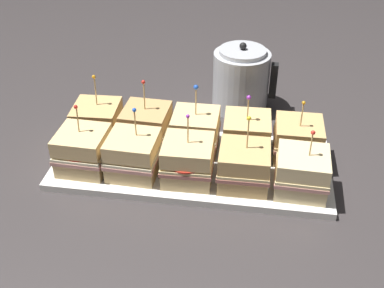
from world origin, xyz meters
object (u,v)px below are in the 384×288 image
object	(u,v)px
sandwich_front_far_right	(302,172)
sandwich_back_center	(194,131)
kettle_steel	(241,80)
sandwich_back_left	(146,126)
sandwich_front_center	(188,161)
sandwich_back_right	(247,136)
sandwich_back_far_right	(298,140)
sandwich_front_right	(244,166)
sandwich_back_far_left	(98,123)
sandwich_front_left	(133,155)
sandwich_front_far_left	(83,150)
serving_platter	(192,164)

from	to	relation	value
sandwich_front_far_right	sandwich_back_center	size ratio (longest dim) A/B	0.88
kettle_steel	sandwich_back_left	bearing A→B (deg)	-131.85
sandwich_front_center	sandwich_back_right	xyz separation A→B (m)	(0.13, 0.12, 0.00)
sandwich_back_far_right	sandwich_front_right	bearing A→B (deg)	-134.71
sandwich_front_far_right	sandwich_back_far_left	world-z (taller)	sandwich_back_far_left
sandwich_back_right	sandwich_front_center	bearing A→B (deg)	-135.87
sandwich_front_left	sandwich_front_center	bearing A→B (deg)	-0.90
sandwich_back_far_left	kettle_steel	world-z (taller)	kettle_steel
sandwich_front_right	sandwich_back_far_right	bearing A→B (deg)	45.29
sandwich_front_right	sandwich_back_far_right	xyz separation A→B (m)	(0.12, 0.13, -0.00)
sandwich_front_far_right	sandwich_back_left	world-z (taller)	sandwich_back_left
sandwich_front_far_left	sandwich_back_far_right	distance (m)	0.52
sandwich_back_far_left	kettle_steel	bearing A→B (deg)	35.51
sandwich_front_center	sandwich_back_center	size ratio (longest dim) A/B	0.96
sandwich_front_far_left	sandwich_back_left	size ratio (longest dim) A/B	0.94
sandwich_back_left	sandwich_back_center	bearing A→B (deg)	-2.86
sandwich_back_right	sandwich_back_far_right	world-z (taller)	sandwich_back_right
sandwich_front_far_left	sandwich_back_right	world-z (taller)	sandwich_front_far_left
sandwich_back_far_left	sandwich_back_far_right	xyz separation A→B (m)	(0.51, -0.00, -0.00)
serving_platter	sandwich_front_far_right	bearing A→B (deg)	-14.53
serving_platter	sandwich_back_right	distance (m)	0.15
sandwich_back_far_left	sandwich_front_far_right	bearing A→B (deg)	-14.30
kettle_steel	sandwich_back_far_right	bearing A→B (deg)	-58.24
sandwich_front_far_left	sandwich_front_far_right	distance (m)	0.51
serving_platter	sandwich_front_far_right	world-z (taller)	sandwich_front_far_right
sandwich_front_left	sandwich_back_left	size ratio (longest dim) A/B	0.96
sandwich_front_far_right	sandwich_back_right	size ratio (longest dim) A/B	0.96
sandwich_front_left	kettle_steel	world-z (taller)	kettle_steel
serving_platter	sandwich_front_right	xyz separation A→B (m)	(0.13, -0.06, 0.06)
sandwich_back_right	sandwich_back_far_right	size ratio (longest dim) A/B	1.02
sandwich_front_far_left	sandwich_front_far_right	xyz separation A→B (m)	(0.51, -0.01, -0.00)
serving_platter	sandwich_back_far_right	size ratio (longest dim) A/B	4.14
sandwich_front_right	sandwich_back_left	size ratio (longest dim) A/B	0.99
sandwich_front_far_right	sandwich_front_center	bearing A→B (deg)	179.35
sandwich_front_left	sandwich_back_right	world-z (taller)	sandwich_front_left
sandwich_front_far_left	sandwich_front_far_right	world-z (taller)	sandwich_front_far_left
serving_platter	sandwich_front_left	size ratio (longest dim) A/B	3.94
sandwich_front_far_left	sandwich_back_far_left	distance (m)	0.12
sandwich_back_left	sandwich_front_left	bearing A→B (deg)	-90.79
sandwich_back_left	sandwich_back_right	size ratio (longest dim) A/B	1.08
sandwich_front_far_left	sandwich_back_left	bearing A→B (deg)	45.68
sandwich_front_far_right	sandwich_back_left	size ratio (longest dim) A/B	0.89
sandwich_front_far_left	sandwich_back_left	world-z (taller)	sandwich_back_left
serving_platter	sandwich_front_right	size ratio (longest dim) A/B	3.82
sandwich_front_left	sandwich_back_left	bearing A→B (deg)	89.21
serving_platter	sandwich_front_center	world-z (taller)	sandwich_front_center
sandwich_front_left	sandwich_back_far_left	xyz separation A→B (m)	(-0.13, 0.13, 0.00)
serving_platter	kettle_steel	bearing A→B (deg)	73.04
serving_platter	kettle_steel	world-z (taller)	kettle_steel
serving_platter	sandwich_back_far_left	xyz separation A→B (m)	(-0.26, 0.06, 0.06)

